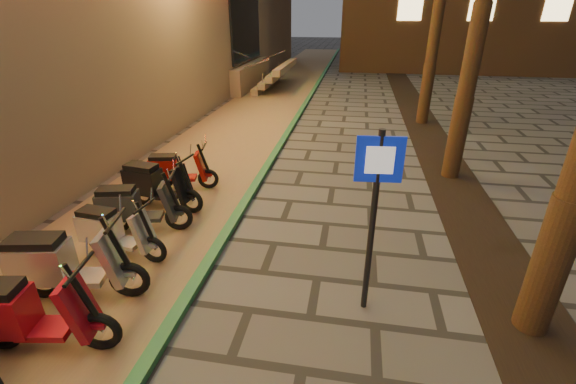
% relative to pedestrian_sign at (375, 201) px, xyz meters
% --- Properties ---
extents(parking_strip, '(3.40, 60.00, 0.01)m').
position_rel_pedestrian_sign_xyz_m(parking_strip, '(-4.12, 7.99, -1.60)').
color(parking_strip, '#8C7251').
rests_on(parking_strip, ground).
extents(green_curb, '(0.18, 60.00, 0.10)m').
position_rel_pedestrian_sign_xyz_m(green_curb, '(-2.42, 7.99, -1.56)').
color(green_curb, '#296E3E').
rests_on(green_curb, ground).
extents(planting_strip, '(1.20, 40.00, 0.02)m').
position_rel_pedestrian_sign_xyz_m(planting_strip, '(2.08, 2.99, -1.60)').
color(planting_strip, black).
rests_on(planting_strip, ground).
extents(pedestrian_sign, '(0.55, 0.11, 2.48)m').
position_rel_pedestrian_sign_xyz_m(pedestrian_sign, '(0.00, 0.00, 0.00)').
color(pedestrian_sign, black).
rests_on(pedestrian_sign, ground).
extents(scooter_5, '(1.74, 0.74, 1.22)m').
position_rel_pedestrian_sign_xyz_m(scooter_5, '(-3.88, -1.41, -1.08)').
color(scooter_5, black).
rests_on(scooter_5, ground).
extents(scooter_6, '(1.82, 0.81, 1.28)m').
position_rel_pedestrian_sign_xyz_m(scooter_6, '(-4.06, -0.52, -1.05)').
color(scooter_6, black).
rests_on(scooter_6, ground).
extents(scooter_7, '(1.51, 0.55, 1.06)m').
position_rel_pedestrian_sign_xyz_m(scooter_7, '(-4.00, 0.53, -1.15)').
color(scooter_7, black).
rests_on(scooter_7, ground).
extents(scooter_8, '(1.62, 0.78, 1.14)m').
position_rel_pedestrian_sign_xyz_m(scooter_8, '(-4.07, 1.30, -1.11)').
color(scooter_8, black).
rests_on(scooter_8, ground).
extents(scooter_9, '(1.69, 0.67, 1.18)m').
position_rel_pedestrian_sign_xyz_m(scooter_9, '(-4.15, 2.24, -1.09)').
color(scooter_9, black).
rests_on(scooter_9, ground).
extents(scooter_10, '(1.50, 0.69, 1.05)m').
position_rel_pedestrian_sign_xyz_m(scooter_10, '(-4.14, 3.16, -1.15)').
color(scooter_10, black).
rests_on(scooter_10, ground).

